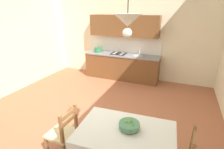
{
  "coord_description": "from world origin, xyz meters",
  "views": [
    {
      "loc": [
        1.76,
        -2.88,
        2.36
      ],
      "look_at": [
        0.45,
        0.3,
        1.08
      ],
      "focal_mm": 27.96,
      "sensor_mm": 36.0,
      "label": 1
    }
  ],
  "objects_px": {
    "dining_chair_tv_side": "(63,133)",
    "pendant_lamp": "(128,21)",
    "fruit_bowl": "(129,125)",
    "dining_table": "(125,138)",
    "kitchen_cabinetry": "(122,55)"
  },
  "relations": [
    {
      "from": "kitchen_cabinetry",
      "to": "dining_chair_tv_side",
      "type": "relative_size",
      "value": 2.83
    },
    {
      "from": "fruit_bowl",
      "to": "pendant_lamp",
      "type": "relative_size",
      "value": 0.37
    },
    {
      "from": "dining_chair_tv_side",
      "to": "fruit_bowl",
      "type": "xyz_separation_m",
      "value": [
        1.08,
        0.14,
        0.37
      ]
    },
    {
      "from": "fruit_bowl",
      "to": "pendant_lamp",
      "type": "distance_m",
      "value": 1.43
    },
    {
      "from": "kitchen_cabinetry",
      "to": "dining_chair_tv_side",
      "type": "bearing_deg",
      "value": -85.4
    },
    {
      "from": "pendant_lamp",
      "to": "kitchen_cabinetry",
      "type": "bearing_deg",
      "value": 109.72
    },
    {
      "from": "kitchen_cabinetry",
      "to": "dining_table",
      "type": "bearing_deg",
      "value": -70.04
    },
    {
      "from": "dining_chair_tv_side",
      "to": "pendant_lamp",
      "type": "bearing_deg",
      "value": 4.11
    },
    {
      "from": "dining_table",
      "to": "pendant_lamp",
      "type": "height_order",
      "value": "pendant_lamp"
    },
    {
      "from": "kitchen_cabinetry",
      "to": "pendant_lamp",
      "type": "bearing_deg",
      "value": -70.28
    },
    {
      "from": "dining_table",
      "to": "fruit_bowl",
      "type": "xyz_separation_m",
      "value": [
        0.03,
        0.07,
        0.19
      ]
    },
    {
      "from": "dining_table",
      "to": "dining_chair_tv_side",
      "type": "bearing_deg",
      "value": -175.94
    },
    {
      "from": "dining_chair_tv_side",
      "to": "dining_table",
      "type": "bearing_deg",
      "value": 4.06
    },
    {
      "from": "pendant_lamp",
      "to": "fruit_bowl",
      "type": "bearing_deg",
      "value": 54.66
    },
    {
      "from": "dining_table",
      "to": "fruit_bowl",
      "type": "bearing_deg",
      "value": 65.38
    }
  ]
}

